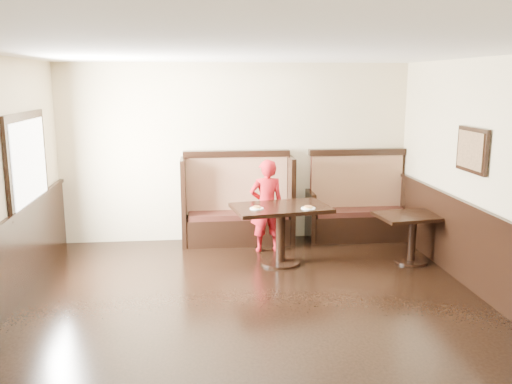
{
  "coord_description": "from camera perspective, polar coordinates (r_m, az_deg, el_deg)",
  "views": [
    {
      "loc": [
        -0.6,
        -5.01,
        2.53
      ],
      "look_at": [
        0.19,
        2.35,
        1.0
      ],
      "focal_mm": 38.0,
      "sensor_mm": 36.0,
      "label": 1
    }
  ],
  "objects": [
    {
      "name": "pizza_plate_left",
      "position": [
        7.32,
        0.07,
        -1.68
      ],
      "size": [
        0.19,
        0.19,
        0.03
      ],
      "color": "white",
      "rests_on": "table_main"
    },
    {
      "name": "ground",
      "position": [
        5.65,
        0.64,
        -14.95
      ],
      "size": [
        7.0,
        7.0,
        0.0
      ],
      "primitive_type": "plane",
      "color": "black",
      "rests_on": "ground"
    },
    {
      "name": "table_main",
      "position": [
        7.53,
        2.61,
        -2.92
      ],
      "size": [
        1.42,
        1.02,
        0.83
      ],
      "rotation": [
        0.0,
        0.0,
        0.17
      ],
      "color": "black",
      "rests_on": "ground"
    },
    {
      "name": "child",
      "position": [
        8.06,
        1.13,
        -1.46
      ],
      "size": [
        0.53,
        0.37,
        1.4
      ],
      "primitive_type": "imported",
      "rotation": [
        0.0,
        0.0,
        3.21
      ],
      "color": "#A51118",
      "rests_on": "ground"
    },
    {
      "name": "pizza_plate_right",
      "position": [
        7.36,
        5.52,
        -1.65
      ],
      "size": [
        0.2,
        0.2,
        0.04
      ],
      "color": "white",
      "rests_on": "table_main"
    },
    {
      "name": "booth_neighbor",
      "position": [
        8.93,
        10.63,
        -1.8
      ],
      "size": [
        1.65,
        0.72,
        1.45
      ],
      "color": "black",
      "rests_on": "ground"
    },
    {
      "name": "booth_main",
      "position": [
        8.57,
        -1.96,
        -1.86
      ],
      "size": [
        1.75,
        0.72,
        1.45
      ],
      "color": "black",
      "rests_on": "ground"
    },
    {
      "name": "table_neighbor",
      "position": [
        7.93,
        16.17,
        -3.5
      ],
      "size": [
        1.08,
        0.79,
        0.69
      ],
      "rotation": [
        0.0,
        0.0,
        0.14
      ],
      "color": "black",
      "rests_on": "ground"
    },
    {
      "name": "room_shell",
      "position": [
        5.62,
        -2.73,
        -7.68
      ],
      "size": [
        7.0,
        7.0,
        7.0
      ],
      "color": "beige",
      "rests_on": "ground"
    }
  ]
}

